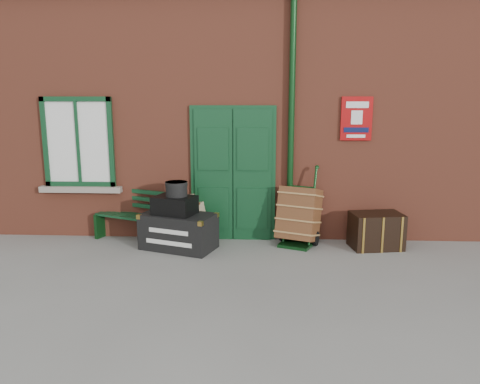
# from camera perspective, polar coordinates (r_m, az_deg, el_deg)

# --- Properties ---
(ground) EXTENTS (80.00, 80.00, 0.00)m
(ground) POSITION_cam_1_polar(r_m,az_deg,el_deg) (6.69, 0.96, -9.48)
(ground) COLOR gray
(ground) RESTS_ON ground
(station_building) EXTENTS (10.30, 4.30, 4.36)m
(station_building) POSITION_cam_1_polar(r_m,az_deg,el_deg) (9.73, 1.68, 10.18)
(station_building) COLOR brown
(station_building) RESTS_ON ground
(bench) EXTENTS (1.48, 0.95, 0.88)m
(bench) POSITION_cam_1_polar(r_m,az_deg,el_deg) (8.08, -12.38, -2.72)
(bench) COLOR #103B1E
(bench) RESTS_ON ground
(houdini_trunk) EXTENTS (1.29, 0.97, 0.57)m
(houdini_trunk) POSITION_cam_1_polar(r_m,az_deg,el_deg) (7.57, -7.50, -4.76)
(houdini_trunk) COLOR black
(houdini_trunk) RESTS_ON ground
(strongbox) EXTENTS (0.74, 0.64, 0.29)m
(strongbox) POSITION_cam_1_polar(r_m,az_deg,el_deg) (7.47, -7.97, -1.60)
(strongbox) COLOR black
(strongbox) RESTS_ON houdini_trunk
(hatbox) EXTENTS (0.44, 0.44, 0.23)m
(hatbox) POSITION_cam_1_polar(r_m,az_deg,el_deg) (7.44, -7.75, 0.38)
(hatbox) COLOR black
(hatbox) RESTS_ON strongbox
(suitcase_back) EXTENTS (0.46, 0.61, 0.79)m
(suitcase_back) POSITION_cam_1_polar(r_m,az_deg,el_deg) (7.82, -6.52, -3.37)
(suitcase_back) COLOR tan
(suitcase_back) RESTS_ON ground
(suitcase_front) EXTENTS (0.43, 0.55, 0.68)m
(suitcase_front) POSITION_cam_1_polar(r_m,az_deg,el_deg) (7.71, -5.31, -3.98)
(suitcase_front) COLOR tan
(suitcase_front) RESTS_ON ground
(porter_trolley) EXTENTS (0.82, 0.85, 1.28)m
(porter_trolley) POSITION_cam_1_polar(r_m,az_deg,el_deg) (7.73, 7.19, -2.80)
(porter_trolley) COLOR black
(porter_trolley) RESTS_ON ground
(dark_trunk) EXTENTS (0.86, 0.64, 0.57)m
(dark_trunk) POSITION_cam_1_polar(r_m,az_deg,el_deg) (7.85, 16.26, -4.54)
(dark_trunk) COLOR black
(dark_trunk) RESTS_ON ground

